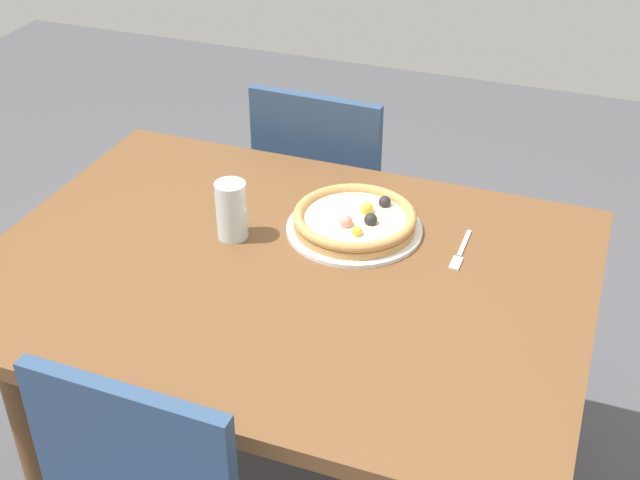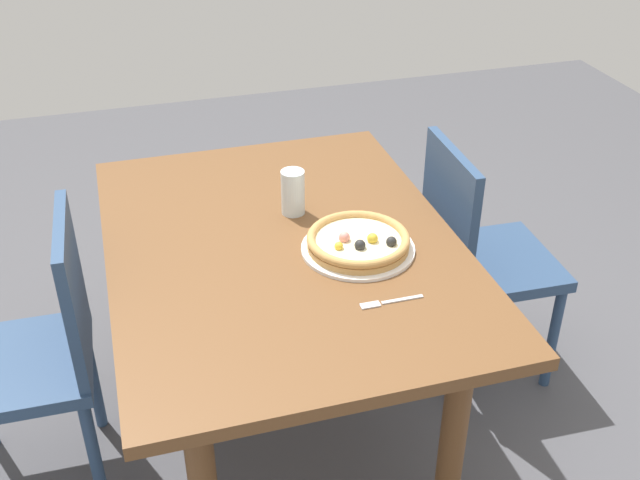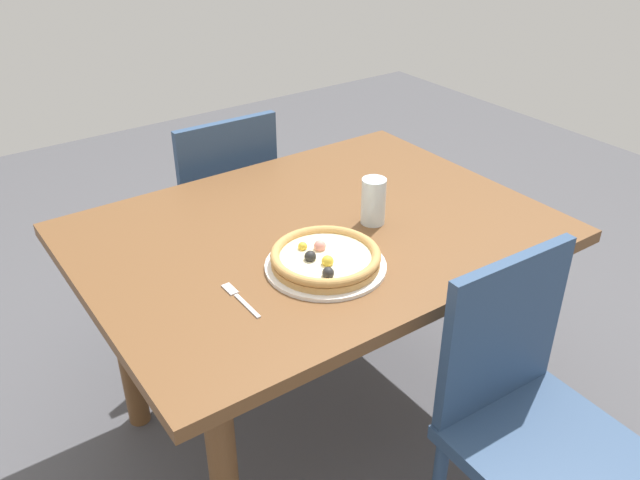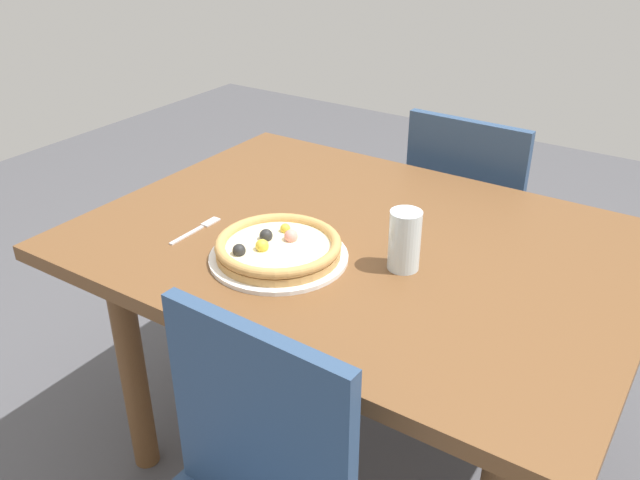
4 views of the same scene
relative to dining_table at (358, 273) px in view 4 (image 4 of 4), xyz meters
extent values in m
plane|color=#4C4C51|center=(0.00, 0.00, -0.63)|extent=(6.00, 6.00, 0.00)
cube|color=brown|center=(0.00, 0.00, 0.08)|extent=(1.31, 0.97, 0.04)
cylinder|color=brown|center=(-0.50, -0.33, -0.28)|extent=(0.07, 0.07, 0.70)
cylinder|color=brown|center=(-0.50, 0.33, -0.28)|extent=(0.07, 0.07, 0.70)
cylinder|color=brown|center=(0.50, 0.33, -0.28)|extent=(0.07, 0.07, 0.70)
cube|color=navy|center=(0.15, -0.58, 0.03)|extent=(0.38, 0.04, 0.42)
cylinder|color=navy|center=(-0.13, 0.94, -0.43)|extent=(0.04, 0.04, 0.41)
cylinder|color=navy|center=(0.21, 0.93, -0.43)|extent=(0.04, 0.04, 0.41)
cylinder|color=navy|center=(-0.14, 0.60, -0.43)|extent=(0.04, 0.04, 0.41)
cylinder|color=navy|center=(0.20, 0.59, -0.43)|extent=(0.04, 0.04, 0.41)
cube|color=navy|center=(0.04, 0.76, -0.20)|extent=(0.41, 0.41, 0.04)
cube|color=navy|center=(0.03, 0.58, 0.03)|extent=(0.38, 0.04, 0.42)
cylinder|color=white|center=(-0.10, -0.19, 0.11)|extent=(0.31, 0.31, 0.01)
cylinder|color=tan|center=(-0.10, -0.19, 0.12)|extent=(0.28, 0.28, 0.02)
cylinder|color=beige|center=(-0.10, -0.19, 0.13)|extent=(0.25, 0.25, 0.01)
torus|color=tan|center=(-0.10, -0.19, 0.14)|extent=(0.28, 0.28, 0.02)
sphere|color=gold|center=(-0.13, -0.12, 0.14)|extent=(0.02, 0.02, 0.02)
sphere|color=#262626|center=(-0.15, -0.27, 0.14)|extent=(0.03, 0.03, 0.03)
sphere|color=#E58C7F|center=(-0.09, -0.15, 0.15)|extent=(0.03, 0.03, 0.03)
sphere|color=gold|center=(-0.12, -0.22, 0.14)|extent=(0.03, 0.03, 0.03)
sphere|color=#262626|center=(-0.14, -0.18, 0.14)|extent=(0.03, 0.03, 0.03)
cube|color=silver|center=(-0.35, -0.22, 0.10)|extent=(0.01, 0.11, 0.00)
cube|color=silver|center=(-0.35, -0.14, 0.10)|extent=(0.02, 0.05, 0.00)
cylinder|color=silver|center=(0.15, -0.07, 0.17)|extent=(0.07, 0.07, 0.14)
camera|label=1|loc=(-0.60, 1.38, 1.14)|focal=47.26mm
camera|label=2|loc=(-1.77, 0.41, 1.24)|focal=43.00mm
camera|label=3|loc=(-0.93, -1.35, 1.02)|focal=36.88mm
camera|label=4|loc=(0.70, -1.22, 0.85)|focal=37.29mm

